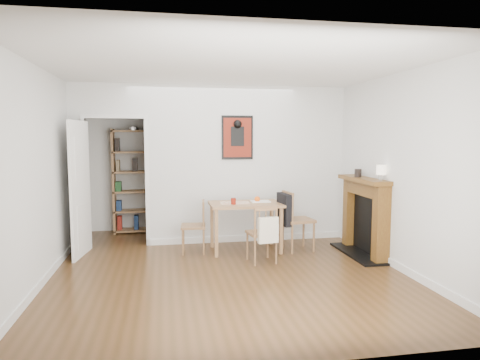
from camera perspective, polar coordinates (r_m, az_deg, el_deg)
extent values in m
plane|color=#4E3019|center=(5.96, -1.99, -11.45)|extent=(5.20, 5.20, 0.00)
plane|color=silver|center=(8.28, -4.57, 2.57)|extent=(4.50, 0.00, 4.50)
plane|color=silver|center=(3.17, 4.60, -2.71)|extent=(4.50, 0.00, 4.50)
plane|color=silver|center=(5.83, -24.49, 0.69)|extent=(0.00, 5.20, 5.20)
plane|color=silver|center=(6.42, 18.27, 1.35)|extent=(0.00, 5.20, 5.20)
plane|color=silver|center=(5.75, -2.09, 14.14)|extent=(5.20, 5.20, 0.00)
cube|color=silver|center=(7.18, 0.94, 2.08)|extent=(3.35, 0.10, 2.60)
cube|color=silver|center=(7.17, -20.77, 1.70)|extent=(0.25, 0.10, 2.60)
cube|color=silver|center=(7.09, -16.43, 10.09)|extent=(0.90, 0.10, 0.55)
cube|color=silver|center=(7.18, -19.94, -0.47)|extent=(0.06, 0.14, 2.05)
cube|color=silver|center=(7.07, -12.26, -0.34)|extent=(0.06, 0.14, 2.05)
cube|color=silver|center=(7.31, 1.01, -7.77)|extent=(3.35, 0.02, 0.10)
cube|color=silver|center=(5.51, -25.40, -12.94)|extent=(0.02, 4.00, 0.10)
cube|color=silver|center=(6.12, 20.52, -10.85)|extent=(0.02, 4.00, 0.10)
cube|color=white|center=(6.72, -20.53, -1.12)|extent=(0.15, 0.80, 2.00)
cube|color=black|center=(7.07, -0.36, 5.68)|extent=(0.52, 0.02, 0.72)
cube|color=maroon|center=(7.06, -0.34, 5.68)|extent=(0.46, 0.00, 0.64)
cube|color=olive|center=(6.59, 0.74, -3.25)|extent=(1.10, 0.70, 0.04)
cube|color=olive|center=(6.31, -3.17, -7.14)|extent=(0.05, 0.05, 0.71)
cube|color=olive|center=(6.49, 5.49, -6.78)|extent=(0.05, 0.05, 0.71)
cube|color=olive|center=(6.87, -3.76, -6.07)|extent=(0.05, 0.05, 0.71)
cube|color=olive|center=(7.04, 4.22, -5.77)|extent=(0.05, 0.05, 0.71)
cube|color=black|center=(6.58, 5.86, -3.91)|extent=(0.15, 0.39, 0.49)
cube|color=beige|center=(5.85, 3.66, -6.63)|extent=(0.29, 0.13, 0.35)
cube|color=olive|center=(8.12, -16.45, -0.18)|extent=(0.04, 0.32, 1.90)
cube|color=olive|center=(8.07, -11.07, -0.08)|extent=(0.04, 0.32, 1.90)
cube|color=olive|center=(8.23, -13.62, -6.46)|extent=(0.80, 0.32, 0.03)
cube|color=olive|center=(8.11, -13.74, -1.47)|extent=(0.80, 0.32, 0.03)
cube|color=olive|center=(8.05, -13.93, 6.34)|extent=(0.80, 0.32, 0.03)
cube|color=maroon|center=(8.09, -13.77, -0.13)|extent=(0.70, 0.26, 0.26)
cube|color=brown|center=(6.26, 18.31, -5.70)|extent=(0.20, 0.16, 1.10)
cube|color=brown|center=(7.13, 14.52, -4.20)|extent=(0.20, 0.16, 1.10)
cube|color=brown|center=(6.60, 16.20, 0.04)|extent=(0.30, 1.21, 0.06)
cube|color=brown|center=(6.62, 16.40, -1.08)|extent=(0.20, 0.85, 0.20)
cube|color=black|center=(6.74, 16.73, -5.71)|extent=(0.08, 0.81, 0.88)
cube|color=black|center=(6.78, 15.70, -9.38)|extent=(0.45, 1.25, 0.03)
cylinder|color=maroon|center=(6.44, -0.88, -2.84)|extent=(0.08, 0.08, 0.10)
sphere|color=#F85A0D|center=(6.69, 2.31, -2.56)|extent=(0.09, 0.09, 0.09)
cube|color=beige|center=(6.60, -0.70, -3.04)|extent=(0.48, 0.37, 0.00)
cube|color=white|center=(6.71, 2.72, -2.86)|extent=(0.30, 0.22, 0.01)
cylinder|color=silver|center=(6.26, 18.29, 0.31)|extent=(0.07, 0.07, 0.08)
cylinder|color=#EFE1C7|center=(6.25, 18.32, 1.30)|extent=(0.14, 0.14, 0.14)
cylinder|color=black|center=(6.65, 15.46, 0.90)|extent=(0.10, 0.10, 0.12)
cylinder|color=black|center=(6.86, 15.34, 0.94)|extent=(0.08, 0.08, 0.10)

